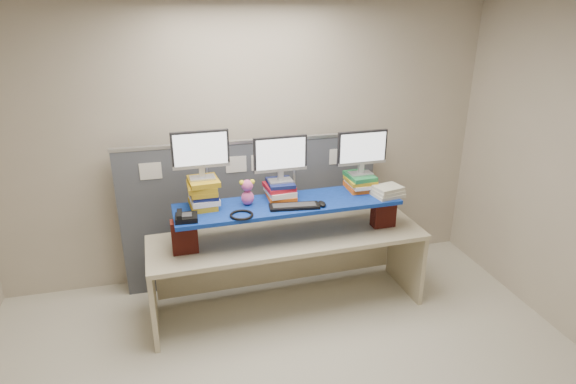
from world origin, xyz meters
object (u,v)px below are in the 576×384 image
object	(u,v)px
blue_board	(288,204)
monitor_left	(201,152)
keyboard	(294,206)
desk	(288,251)
monitor_right	(362,150)
monitor_center	(280,156)
desk_phone	(186,217)

from	to	relation	value
blue_board	monitor_left	world-z (taller)	monitor_left
blue_board	keyboard	size ratio (longest dim) A/B	4.49
desk	monitor_right	xyz separation A→B (m)	(0.74, 0.14, 0.88)
blue_board	monitor_center	size ratio (longest dim) A/B	4.17
monitor_right	monitor_center	bearing A→B (deg)	180.00
desk	blue_board	bearing A→B (deg)	178.14
blue_board	desk_phone	xyz separation A→B (m)	(-0.90, -0.16, 0.05)
keyboard	desk_phone	distance (m)	0.93
blue_board	monitor_center	bearing A→B (deg)	106.62
desk	blue_board	xyz separation A→B (m)	(-0.00, 0.00, 0.47)
desk	monitor_left	size ratio (longest dim) A/B	5.30
monitor_center	keyboard	distance (m)	0.46
desk	keyboard	distance (m)	0.51
monitor_left	monitor_center	size ratio (longest dim) A/B	1.00
desk	blue_board	world-z (taller)	blue_board
desk	monitor_right	bearing A→B (deg)	9.01
monitor_left	desk_phone	distance (m)	0.56
desk	monitor_center	bearing A→B (deg)	106.62
blue_board	keyboard	world-z (taller)	keyboard
blue_board	monitor_right	bearing A→B (deg)	9.01
blue_board	monitor_left	bearing A→B (deg)	170.75
desk	desk_phone	world-z (taller)	desk_phone
monitor_center	desk_phone	world-z (taller)	monitor_center
blue_board	keyboard	xyz separation A→B (m)	(0.02, -0.12, 0.03)
monitor_left	desk_phone	world-z (taller)	monitor_left
monitor_center	desk_phone	xyz separation A→B (m)	(-0.86, -0.28, -0.37)
monitor_right	blue_board	bearing A→B (deg)	-170.99
desk	monitor_center	xyz separation A→B (m)	(-0.04, 0.12, 0.88)
desk	blue_board	size ratio (longest dim) A/B	1.27
monitor_right	desk_phone	bearing A→B (deg)	-171.47
monitor_right	keyboard	world-z (taller)	monitor_right
monitor_right	keyboard	xyz separation A→B (m)	(-0.72, -0.27, -0.38)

